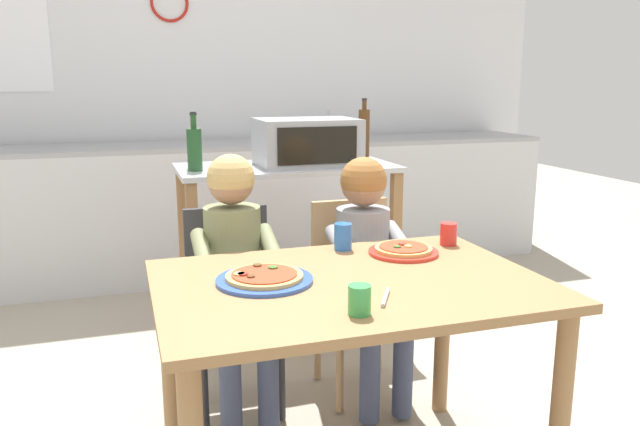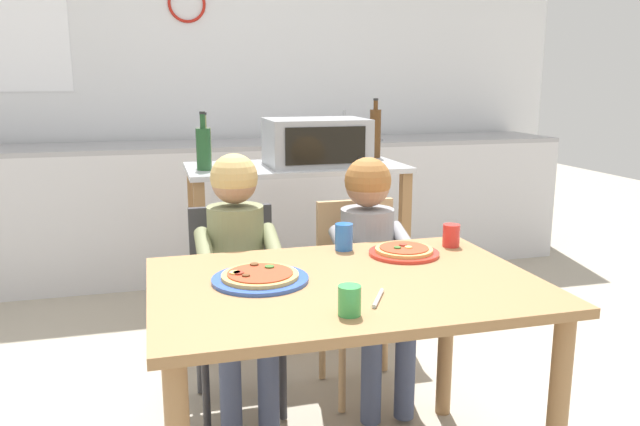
{
  "view_description": "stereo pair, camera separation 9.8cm",
  "coord_description": "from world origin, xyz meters",
  "px_view_note": "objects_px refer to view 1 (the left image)",
  "views": [
    {
      "loc": [
        -0.65,
        -1.72,
        1.33
      ],
      "look_at": [
        0.0,
        0.3,
        0.87
      ],
      "focal_mm": 34.99,
      "sensor_mm": 36.0,
      "label": 1
    },
    {
      "loc": [
        -0.56,
        -1.75,
        1.33
      ],
      "look_at": [
        0.0,
        0.3,
        0.87
      ],
      "focal_mm": 34.99,
      "sensor_mm": 36.0,
      "label": 2
    }
  ],
  "objects_px": {
    "dining_chair_left": "(232,293)",
    "child_in_olive_shirt": "(236,258)",
    "drinking_cup_blue": "(343,237)",
    "dining_table": "(349,312)",
    "bottle_brown_beer": "(194,148)",
    "drinking_cup_red": "(449,234)",
    "kitchen_island_cart": "(287,223)",
    "drinking_cup_green": "(359,300)",
    "pizza_plate_blue_rimmed": "(264,278)",
    "toaster_oven": "(307,142)",
    "bottle_clear_vinegar": "(194,146)",
    "serving_spoon": "(385,297)",
    "child_in_grey_shirt": "(368,249)",
    "dining_chair_right": "(357,281)",
    "pizza_plate_red_rimmed": "(403,250)",
    "bottle_dark_olive_oil": "(364,132)"
  },
  "relations": [
    {
      "from": "drinking_cup_red",
      "to": "bottle_clear_vinegar",
      "type": "bearing_deg",
      "value": 126.38
    },
    {
      "from": "child_in_grey_shirt",
      "to": "drinking_cup_red",
      "type": "xyz_separation_m",
      "value": [
        0.21,
        -0.27,
        0.11
      ]
    },
    {
      "from": "drinking_cup_blue",
      "to": "dining_table",
      "type": "bearing_deg",
      "value": -106.5
    },
    {
      "from": "child_in_olive_shirt",
      "to": "drinking_cup_blue",
      "type": "height_order",
      "value": "child_in_olive_shirt"
    },
    {
      "from": "pizza_plate_blue_rimmed",
      "to": "drinking_cup_blue",
      "type": "height_order",
      "value": "drinking_cup_blue"
    },
    {
      "from": "child_in_olive_shirt",
      "to": "child_in_grey_shirt",
      "type": "bearing_deg",
      "value": -1.2
    },
    {
      "from": "pizza_plate_blue_rimmed",
      "to": "serving_spoon",
      "type": "relative_size",
      "value": 2.13
    },
    {
      "from": "kitchen_island_cart",
      "to": "toaster_oven",
      "type": "relative_size",
      "value": 2.21
    },
    {
      "from": "serving_spoon",
      "to": "bottle_dark_olive_oil",
      "type": "bearing_deg",
      "value": 70.22
    },
    {
      "from": "toaster_oven",
      "to": "serving_spoon",
      "type": "distance_m",
      "value": 1.52
    },
    {
      "from": "pizza_plate_blue_rimmed",
      "to": "pizza_plate_red_rimmed",
      "type": "xyz_separation_m",
      "value": [
        0.54,
        0.16,
        0.0
      ]
    },
    {
      "from": "pizza_plate_red_rimmed",
      "to": "dining_table",
      "type": "bearing_deg",
      "value": -142.78
    },
    {
      "from": "pizza_plate_blue_rimmed",
      "to": "drinking_cup_red",
      "type": "relative_size",
      "value": 3.58
    },
    {
      "from": "kitchen_island_cart",
      "to": "drinking_cup_green",
      "type": "bearing_deg",
      "value": -98.12
    },
    {
      "from": "toaster_oven",
      "to": "drinking_cup_blue",
      "type": "bearing_deg",
      "value": -98.93
    },
    {
      "from": "child_in_grey_shirt",
      "to": "dining_table",
      "type": "bearing_deg",
      "value": -117.6
    },
    {
      "from": "bottle_brown_beer",
      "to": "drinking_cup_green",
      "type": "distance_m",
      "value": 1.58
    },
    {
      "from": "bottle_clear_vinegar",
      "to": "serving_spoon",
      "type": "bearing_deg",
      "value": -77.78
    },
    {
      "from": "dining_table",
      "to": "dining_chair_right",
      "type": "relative_size",
      "value": 1.46
    },
    {
      "from": "dining_table",
      "to": "drinking_cup_green",
      "type": "xyz_separation_m",
      "value": [
        -0.08,
        -0.28,
        0.15
      ]
    },
    {
      "from": "toaster_oven",
      "to": "drinking_cup_red",
      "type": "relative_size",
      "value": 5.93
    },
    {
      "from": "child_in_grey_shirt",
      "to": "pizza_plate_red_rimmed",
      "type": "distance_m",
      "value": 0.34
    },
    {
      "from": "bottle_brown_beer",
      "to": "serving_spoon",
      "type": "relative_size",
      "value": 1.98
    },
    {
      "from": "bottle_clear_vinegar",
      "to": "dining_chair_left",
      "type": "bearing_deg",
      "value": -86.12
    },
    {
      "from": "toaster_oven",
      "to": "dining_chair_left",
      "type": "height_order",
      "value": "toaster_oven"
    },
    {
      "from": "bottle_brown_beer",
      "to": "dining_chair_left",
      "type": "bearing_deg",
      "value": -84.29
    },
    {
      "from": "bottle_clear_vinegar",
      "to": "drinking_cup_red",
      "type": "bearing_deg",
      "value": -53.62
    },
    {
      "from": "bottle_clear_vinegar",
      "to": "pizza_plate_red_rimmed",
      "type": "relative_size",
      "value": 1.08
    },
    {
      "from": "bottle_clear_vinegar",
      "to": "dining_chair_left",
      "type": "relative_size",
      "value": 0.33
    },
    {
      "from": "bottle_brown_beer",
      "to": "child_in_olive_shirt",
      "type": "relative_size",
      "value": 0.27
    },
    {
      "from": "dining_table",
      "to": "bottle_dark_olive_oil",
      "type": "bearing_deg",
      "value": 66.78
    },
    {
      "from": "kitchen_island_cart",
      "to": "dining_chair_right",
      "type": "relative_size",
      "value": 1.35
    },
    {
      "from": "toaster_oven",
      "to": "drinking_cup_green",
      "type": "bearing_deg",
      "value": -101.79
    },
    {
      "from": "pizza_plate_blue_rimmed",
      "to": "bottle_dark_olive_oil",
      "type": "bearing_deg",
      "value": 58.0
    },
    {
      "from": "dining_table",
      "to": "drinking_cup_red",
      "type": "distance_m",
      "value": 0.59
    },
    {
      "from": "dining_chair_right",
      "to": "pizza_plate_red_rimmed",
      "type": "height_order",
      "value": "dining_chair_right"
    },
    {
      "from": "drinking_cup_blue",
      "to": "pizza_plate_red_rimmed",
      "type": "bearing_deg",
      "value": -33.09
    },
    {
      "from": "child_in_grey_shirt",
      "to": "pizza_plate_blue_rimmed",
      "type": "height_order",
      "value": "child_in_grey_shirt"
    },
    {
      "from": "dining_chair_left",
      "to": "child_in_olive_shirt",
      "type": "distance_m",
      "value": 0.22
    },
    {
      "from": "pizza_plate_red_rimmed",
      "to": "drinking_cup_blue",
      "type": "relative_size",
      "value": 2.57
    },
    {
      "from": "bottle_dark_olive_oil",
      "to": "child_in_grey_shirt",
      "type": "xyz_separation_m",
      "value": [
        -0.36,
        -0.96,
        -0.39
      ]
    },
    {
      "from": "bottle_dark_olive_oil",
      "to": "serving_spoon",
      "type": "bearing_deg",
      "value": -109.78
    },
    {
      "from": "toaster_oven",
      "to": "child_in_grey_shirt",
      "type": "xyz_separation_m",
      "value": [
        0.04,
        -0.74,
        -0.37
      ]
    },
    {
      "from": "drinking_cup_blue",
      "to": "drinking_cup_red",
      "type": "bearing_deg",
      "value": -8.56
    },
    {
      "from": "child_in_grey_shirt",
      "to": "drinking_cup_red",
      "type": "height_order",
      "value": "child_in_grey_shirt"
    },
    {
      "from": "child_in_olive_shirt",
      "to": "pizza_plate_red_rimmed",
      "type": "relative_size",
      "value": 4.17
    },
    {
      "from": "kitchen_island_cart",
      "to": "drinking_cup_blue",
      "type": "xyz_separation_m",
      "value": [
        -0.05,
        -0.98,
        0.17
      ]
    },
    {
      "from": "dining_chair_left",
      "to": "drinking_cup_green",
      "type": "xyz_separation_m",
      "value": [
        0.18,
        -0.95,
        0.28
      ]
    },
    {
      "from": "serving_spoon",
      "to": "bottle_brown_beer",
      "type": "bearing_deg",
      "value": 103.49
    },
    {
      "from": "dining_table",
      "to": "dining_chair_right",
      "type": "height_order",
      "value": "dining_chair_right"
    }
  ]
}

